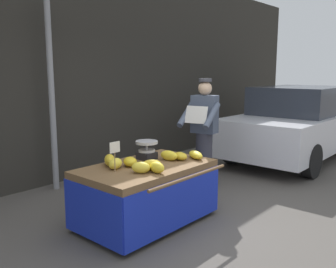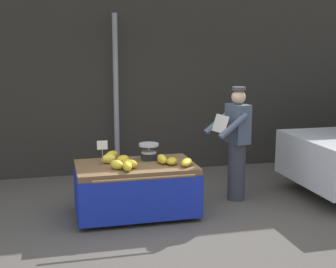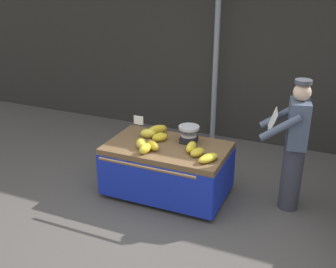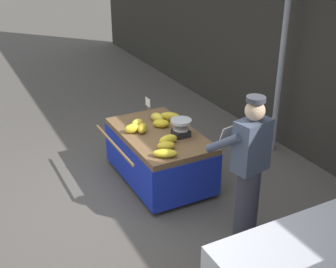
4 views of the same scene
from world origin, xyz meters
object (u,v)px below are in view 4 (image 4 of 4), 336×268
at_px(street_pole, 281,63).
at_px(vendor_person, 248,169).
at_px(banana_bunch_6, 165,153).
at_px(banana_bunch_0, 132,129).
at_px(banana_cart, 159,146).
at_px(banana_bunch_3, 157,117).
at_px(banana_bunch_2, 142,128).
at_px(banana_bunch_7, 161,123).
at_px(banana_bunch_4, 137,124).
at_px(price_sign, 148,104).
at_px(banana_bunch_1, 168,139).
at_px(weighing_scale, 181,128).
at_px(banana_bunch_5, 166,146).
at_px(banana_bunch_8, 170,117).

height_order(street_pole, vendor_person, street_pole).
bearing_deg(vendor_person, banana_bunch_6, -149.83).
bearing_deg(banana_bunch_0, banana_cart, 63.38).
xyz_separation_m(banana_bunch_3, banana_bunch_6, (1.00, -0.39, -0.01)).
xyz_separation_m(banana_bunch_0, banana_bunch_3, (-0.19, 0.47, 0.00)).
xyz_separation_m(banana_bunch_2, banana_bunch_6, (0.77, -0.05, -0.01)).
bearing_deg(banana_bunch_7, banana_bunch_4, -112.39).
height_order(price_sign, banana_bunch_4, price_sign).
bearing_deg(banana_bunch_6, banana_bunch_1, 146.43).
relative_size(price_sign, banana_bunch_6, 1.14).
bearing_deg(price_sign, weighing_scale, 14.05).
xyz_separation_m(banana_bunch_5, banana_bunch_6, (0.18, -0.10, 0.00)).
relative_size(street_pole, banana_bunch_1, 11.40).
xyz_separation_m(street_pole, vendor_person, (1.56, -1.71, -0.55)).
bearing_deg(price_sign, banana_bunch_8, 61.05).
height_order(price_sign, banana_bunch_3, price_sign).
xyz_separation_m(banana_cart, banana_bunch_2, (-0.12, -0.20, 0.26)).
xyz_separation_m(banana_bunch_6, banana_bunch_8, (-0.94, 0.56, 0.02)).
distance_m(street_pole, banana_bunch_0, 2.42).
xyz_separation_m(banana_bunch_4, banana_bunch_6, (0.93, -0.05, -0.01)).
bearing_deg(banana_bunch_5, banana_cart, 163.64).
height_order(street_pole, banana_bunch_8, street_pole).
bearing_deg(banana_bunch_6, banana_bunch_7, 156.46).
bearing_deg(banana_bunch_6, weighing_scale, 133.11).
relative_size(weighing_scale, banana_bunch_5, 1.26).
height_order(weighing_scale, banana_bunch_1, weighing_scale).
relative_size(banana_bunch_0, banana_bunch_6, 0.69).
xyz_separation_m(street_pole, banana_bunch_5, (0.46, -2.14, -0.66)).
bearing_deg(street_pole, weighing_scale, -83.27).
bearing_deg(banana_bunch_5, banana_bunch_1, 142.00).
height_order(banana_bunch_2, banana_bunch_6, banana_bunch_2).
height_order(banana_bunch_4, vendor_person, vendor_person).
bearing_deg(banana_bunch_0, vendor_person, 19.62).
height_order(banana_cart, banana_bunch_2, banana_bunch_2).
height_order(banana_bunch_1, banana_bunch_2, banana_bunch_1).
xyz_separation_m(price_sign, banana_bunch_6, (1.09, -0.29, -0.20)).
bearing_deg(banana_bunch_7, banana_bunch_0, -90.93).
height_order(banana_cart, banana_bunch_7, banana_bunch_7).
relative_size(banana_bunch_1, banana_bunch_4, 1.21).
relative_size(weighing_scale, banana_bunch_0, 1.35).
distance_m(banana_bunch_1, banana_bunch_3, 0.73).
bearing_deg(banana_bunch_7, vendor_person, 6.16).
bearing_deg(banana_bunch_8, banana_bunch_0, -78.93).
height_order(banana_bunch_4, banana_bunch_7, banana_bunch_4).
relative_size(price_sign, banana_bunch_8, 1.15).
height_order(banana_cart, banana_bunch_3, banana_bunch_3).
bearing_deg(banana_bunch_3, banana_bunch_8, 70.30).
relative_size(banana_bunch_7, vendor_person, 0.13).
height_order(banana_bunch_2, banana_bunch_7, banana_bunch_2).
bearing_deg(street_pole, banana_bunch_0, -94.37).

